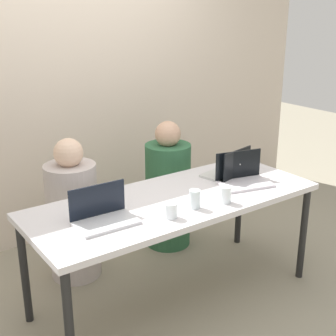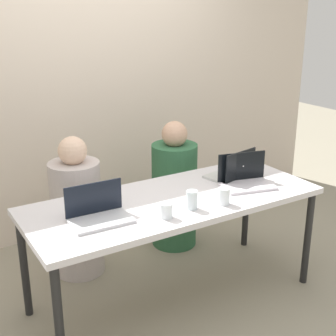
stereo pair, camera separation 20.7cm
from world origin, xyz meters
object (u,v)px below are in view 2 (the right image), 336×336
water_glass_center (192,201)px  laptop_front_right (245,179)px  laptop_front_left (99,213)px  water_glass_left (166,211)px  person_on_left (77,214)px  laptop_back_right (232,172)px  water_glass_right (224,197)px  person_on_right (174,191)px

water_glass_center → laptop_front_right: bearing=14.1°
laptop_front_right → laptop_front_left: bearing=-166.7°
laptop_front_left → water_glass_center: 0.57m
laptop_front_right → water_glass_center: laptop_front_right is taller
water_glass_center → water_glass_left: (-0.20, -0.03, -0.01)m
person_on_left → laptop_front_left: size_ratio=2.98×
laptop_back_right → water_glass_left: laptop_back_right is taller
person_on_left → laptop_front_right: 1.25m
laptop_back_right → water_glass_right: size_ratio=3.32×
person_on_right → laptop_front_left: size_ratio=2.99×
person_on_right → water_glass_center: size_ratio=9.14×
person_on_left → laptop_back_right: 1.18m
person_on_right → laptop_front_right: (0.11, -0.74, 0.32)m
person_on_right → water_glass_left: (-0.62, -0.90, 0.31)m
laptop_front_left → water_glass_left: bearing=-24.4°
laptop_back_right → water_glass_center: 0.62m
person_on_right → laptop_front_right: bearing=115.4°
laptop_back_right → water_glass_left: 0.81m
person_on_right → water_glass_right: 1.00m
laptop_front_left → water_glass_right: bearing=-12.3°
water_glass_center → water_glass_left: size_ratio=1.29×
laptop_front_right → laptop_back_right: bearing=98.6°
laptop_back_right → water_glass_right: 0.48m
person_on_left → person_on_right: person_on_right is taller
person_on_left → water_glass_center: size_ratio=9.10×
person_on_left → water_glass_center: 1.03m
person_on_left → water_glass_right: (0.63, -0.92, 0.32)m
laptop_back_right → water_glass_left: bearing=11.4°
person_on_right → laptop_front_left: (-0.97, -0.73, 0.32)m
laptop_front_right → laptop_back_right: size_ratio=1.12×
person_on_left → water_glass_right: bearing=109.2°
laptop_front_left → laptop_back_right: (1.10, 0.15, 0.00)m
laptop_back_right → person_on_left: bearing=-42.8°
person_on_left → laptop_front_left: 0.81m
laptop_back_right → water_glass_right: (-0.34, -0.34, -0.00)m
water_glass_right → water_glass_left: bearing=177.5°
person_on_right → water_glass_left: person_on_right is taller
person_on_left → water_glass_right: size_ratio=9.97×
water_glass_right → person_on_right: bearing=76.9°
water_glass_right → water_glass_center: water_glass_center is taller
laptop_back_right → water_glass_center: size_ratio=3.03×
person_on_right → laptop_back_right: person_on_right is taller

